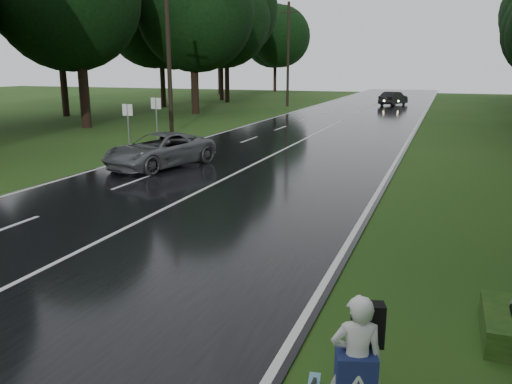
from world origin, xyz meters
TOP-DOWN VIEW (x-y plane):
  - ground at (0.00, 0.00)m, footprint 160.00×160.00m
  - road at (0.00, 20.00)m, footprint 12.00×140.00m
  - lane_center at (0.00, 20.00)m, footprint 0.12×140.00m
  - grey_car at (-3.59, 10.99)m, footprint 3.67×5.60m
  - far_car at (2.12, 50.39)m, footprint 2.84×4.75m
  - hitchhiker at (7.06, -2.19)m, footprint 0.72×0.69m
  - utility_pole_mid at (-8.50, 20.54)m, footprint 1.80×0.28m
  - utility_pole_far at (-8.50, 45.38)m, footprint 1.80×0.28m
  - road_sign_a at (-7.20, 14.01)m, footprint 0.58×0.10m
  - road_sign_b at (-7.20, 16.71)m, footprint 0.62×0.10m
  - tree_left_d at (-16.10, 21.81)m, footprint 9.76×9.76m
  - tree_left_e at (-13.84, 34.19)m, footprint 9.52×9.52m
  - tree_left_f at (-17.09, 48.77)m, footprint 10.27×10.27m

SIDE VIEW (x-z plane):
  - ground at x=0.00m, z-range 0.00..0.00m
  - utility_pole_mid at x=-8.50m, z-range -4.54..4.54m
  - utility_pole_far at x=-8.50m, z-range -5.34..5.34m
  - road_sign_a at x=-7.20m, z-range -1.20..1.20m
  - road_sign_b at x=-7.20m, z-range -1.28..1.28m
  - tree_left_d at x=-16.10m, z-range -7.62..7.62m
  - tree_left_e at x=-13.84m, z-range -7.44..7.44m
  - tree_left_f at x=-17.09m, z-range -8.02..8.02m
  - road at x=0.00m, z-range 0.00..0.04m
  - lane_center at x=0.00m, z-range 0.04..0.05m
  - grey_car at x=-3.59m, z-range 0.04..1.47m
  - far_car at x=2.12m, z-range 0.04..1.52m
  - hitchhiker at x=7.06m, z-range -0.06..1.65m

